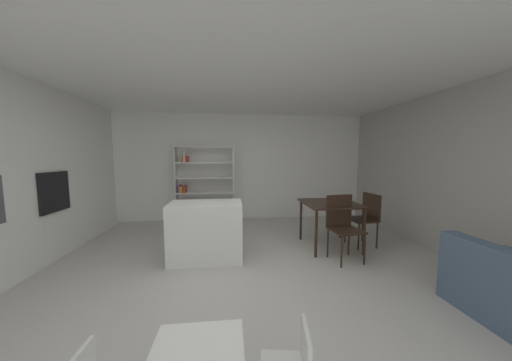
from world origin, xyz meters
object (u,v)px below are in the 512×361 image
(open_bookshelf, at_px, (201,188))
(dining_chair_window_side, at_px, (366,214))
(dining_chair_near, at_px, (342,222))
(built_in_oven, at_px, (54,192))
(dining_table, at_px, (330,207))
(kitchen_island, at_px, (206,231))

(open_bookshelf, bearing_deg, dining_chair_window_side, -30.04)
(dining_chair_window_side, bearing_deg, dining_chair_near, -60.43)
(built_in_oven, relative_size, dining_chair_window_side, 0.65)
(dining_table, distance_m, dining_chair_window_side, 0.69)
(kitchen_island, xyz_separation_m, open_bookshelf, (-0.33, 2.09, 0.40))
(built_in_oven, height_order, dining_chair_window_side, built_in_oven)
(dining_chair_window_side, bearing_deg, open_bookshelf, -126.57)
(open_bookshelf, relative_size, dining_table, 1.92)
(kitchen_island, bearing_deg, open_bookshelf, 98.82)
(dining_table, relative_size, dining_chair_window_side, 1.02)
(kitchen_island, xyz_separation_m, dining_chair_window_side, (2.77, 0.31, 0.11))
(open_bookshelf, xyz_separation_m, dining_table, (2.42, -1.80, -0.14))
(built_in_oven, relative_size, dining_chair_near, 0.61)
(kitchen_island, relative_size, dining_chair_window_side, 1.17)
(built_in_oven, bearing_deg, dining_chair_window_side, 1.07)
(dining_chair_window_side, bearing_deg, kitchen_island, -90.21)
(built_in_oven, distance_m, open_bookshelf, 2.70)
(kitchen_island, xyz_separation_m, dining_table, (2.10, 0.30, 0.26))
(built_in_oven, bearing_deg, kitchen_island, -5.41)
(dining_table, bearing_deg, built_in_oven, -178.91)
(dining_chair_near, xyz_separation_m, dining_chair_window_side, (0.69, 0.50, -0.02))
(kitchen_island, relative_size, open_bookshelf, 0.60)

